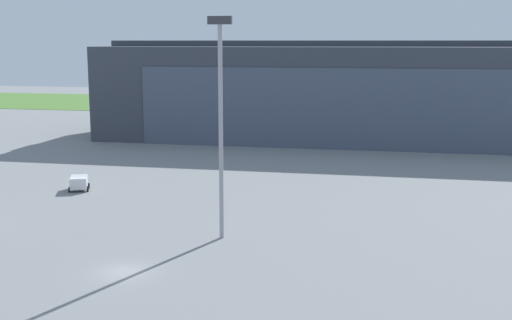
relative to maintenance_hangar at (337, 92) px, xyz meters
The scene contains 5 objects.
ground_plane 87.39m from the maintenance_hangar, 97.34° to the right, with size 440.00×440.00×0.00m, color slate.
grass_field_strip 69.94m from the maintenance_hangar, 99.21° to the left, with size 440.00×56.00×0.08m, color #49742F.
maintenance_hangar is the anchor object (origin of this frame).
baggage_tug 64.73m from the maintenance_hangar, 117.68° to the right, with size 3.46×3.99×1.88m.
apron_light_mast 74.70m from the maintenance_hangar, 94.04° to the right, with size 2.40×0.50×22.34m.
Camera 1 is at (22.60, -52.16, 19.94)m, focal length 46.71 mm.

